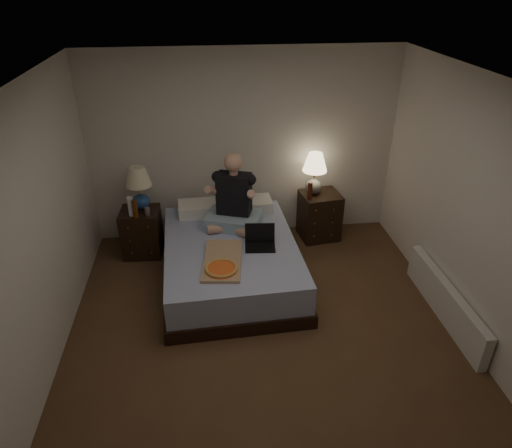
{
  "coord_description": "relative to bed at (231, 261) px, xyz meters",
  "views": [
    {
      "loc": [
        -0.5,
        -3.4,
        3.27
      ],
      "look_at": [
        0.0,
        0.9,
        0.85
      ],
      "focal_mm": 32.0,
      "sensor_mm": 36.0,
      "label": 1
    }
  ],
  "objects": [
    {
      "name": "floor",
      "position": [
        0.28,
        -1.11,
        -0.25
      ],
      "size": [
        4.0,
        4.5,
        0.0
      ],
      "primitive_type": "cube",
      "color": "brown",
      "rests_on": "ground"
    },
    {
      "name": "ceiling",
      "position": [
        0.28,
        -1.11,
        2.25
      ],
      "size": [
        4.0,
        4.5,
        0.0
      ],
      "primitive_type": "cube",
      "rotation": [
        3.14,
        0.0,
        0.0
      ],
      "color": "white",
      "rests_on": "ground"
    },
    {
      "name": "wall_back",
      "position": [
        0.28,
        1.14,
        1.0
      ],
      "size": [
        4.0,
        0.0,
        2.5
      ],
      "primitive_type": "cube",
      "rotation": [
        1.57,
        0.0,
        0.0
      ],
      "color": "silver",
      "rests_on": "ground"
    },
    {
      "name": "wall_left",
      "position": [
        -1.72,
        -1.11,
        1.0
      ],
      "size": [
        0.0,
        4.5,
        2.5
      ],
      "primitive_type": "cube",
      "rotation": [
        1.57,
        0.0,
        1.57
      ],
      "color": "silver",
      "rests_on": "ground"
    },
    {
      "name": "wall_right",
      "position": [
        2.28,
        -1.11,
        1.0
      ],
      "size": [
        0.0,
        4.5,
        2.5
      ],
      "primitive_type": "cube",
      "rotation": [
        1.57,
        0.0,
        -1.57
      ],
      "color": "silver",
      "rests_on": "ground"
    },
    {
      "name": "bed",
      "position": [
        0.0,
        0.0,
        0.0
      ],
      "size": [
        1.59,
        2.07,
        0.5
      ],
      "primitive_type": "cube",
      "rotation": [
        0.0,
        0.0,
        0.04
      ],
      "color": "#5362A6",
      "rests_on": "floor"
    },
    {
      "name": "nightstand_left",
      "position": [
        -1.1,
        0.71,
        0.06
      ],
      "size": [
        0.5,
        0.46,
        0.62
      ],
      "primitive_type": "cube",
      "rotation": [
        0.0,
        0.0,
        -0.05
      ],
      "color": "black",
      "rests_on": "floor"
    },
    {
      "name": "nightstand_right",
      "position": [
        1.27,
        0.86,
        0.07
      ],
      "size": [
        0.56,
        0.51,
        0.65
      ],
      "primitive_type": "cube",
      "rotation": [
        0.0,
        0.0,
        0.13
      ],
      "color": "black",
      "rests_on": "floor"
    },
    {
      "name": "lamp_left",
      "position": [
        -1.06,
        0.77,
        0.65
      ],
      "size": [
        0.33,
        0.33,
        0.56
      ],
      "primitive_type": null,
      "rotation": [
        0.0,
        0.0,
        0.03
      ],
      "color": "#25488A",
      "rests_on": "nightstand_left"
    },
    {
      "name": "lamp_right",
      "position": [
        1.18,
        0.9,
        0.68
      ],
      "size": [
        0.37,
        0.37,
        0.56
      ],
      "primitive_type": null,
      "rotation": [
        0.0,
        0.0,
        0.18
      ],
      "color": "gray",
      "rests_on": "nightstand_right"
    },
    {
      "name": "water_bottle",
      "position": [
        -1.17,
        0.59,
        0.5
      ],
      "size": [
        0.07,
        0.07,
        0.25
      ],
      "primitive_type": "cylinder",
      "color": "white",
      "rests_on": "nightstand_left"
    },
    {
      "name": "soda_can",
      "position": [
        -0.98,
        0.58,
        0.42
      ],
      "size": [
        0.07,
        0.07,
        0.1
      ],
      "primitive_type": "cylinder",
      "color": "#AFAEAA",
      "rests_on": "nightstand_left"
    },
    {
      "name": "beer_bottle_left",
      "position": [
        -1.11,
        0.54,
        0.49
      ],
      "size": [
        0.06,
        0.06,
        0.23
      ],
      "primitive_type": "cylinder",
      "color": "#5A2A0C",
      "rests_on": "nightstand_left"
    },
    {
      "name": "beer_bottle_right",
      "position": [
        1.09,
        0.74,
        0.52
      ],
      "size": [
        0.06,
        0.06,
        0.23
      ],
      "primitive_type": "cylinder",
      "color": "#571D0C",
      "rests_on": "nightstand_right"
    },
    {
      "name": "person",
      "position": [
        0.07,
        0.39,
        0.72
      ],
      "size": [
        0.79,
        0.71,
        0.93
      ],
      "primitive_type": null,
      "rotation": [
        0.0,
        0.0,
        -0.33
      ],
      "color": "black",
      "rests_on": "bed"
    },
    {
      "name": "laptop",
      "position": [
        0.33,
        -0.14,
        0.37
      ],
      "size": [
        0.36,
        0.31,
        0.24
      ],
      "primitive_type": null,
      "rotation": [
        0.0,
        0.0,
        -0.09
      ],
      "color": "black",
      "rests_on": "bed"
    },
    {
      "name": "pizza_box",
      "position": [
        -0.13,
        -0.58,
        0.29
      ],
      "size": [
        0.49,
        0.8,
        0.08
      ],
      "primitive_type": null,
      "rotation": [
        0.0,
        0.0,
        -0.12
      ],
      "color": "tan",
      "rests_on": "bed"
    },
    {
      "name": "radiator",
      "position": [
        2.21,
        -0.95,
        -0.05
      ],
      "size": [
        0.1,
        1.6,
        0.4
      ],
      "primitive_type": "cube",
      "color": "silver",
      "rests_on": "floor"
    }
  ]
}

